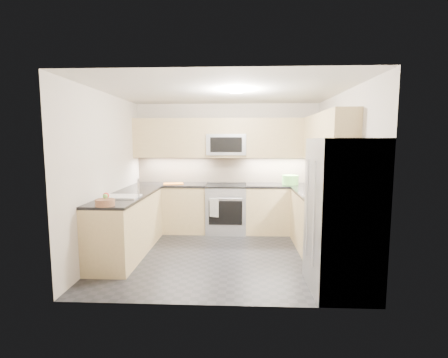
# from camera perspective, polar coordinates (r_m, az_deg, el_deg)

# --- Properties ---
(floor) EXTENTS (3.60, 3.20, 0.00)m
(floor) POSITION_cam_1_polar(r_m,az_deg,el_deg) (5.23, -0.18, -13.08)
(floor) COLOR #222227
(floor) RESTS_ON ground
(ceiling) EXTENTS (3.60, 3.20, 0.02)m
(ceiling) POSITION_cam_1_polar(r_m,az_deg,el_deg) (4.97, -0.19, 15.15)
(ceiling) COLOR beige
(ceiling) RESTS_ON wall_back
(wall_back) EXTENTS (3.60, 0.02, 2.50)m
(wall_back) POSITION_cam_1_polar(r_m,az_deg,el_deg) (6.54, 0.50, 2.15)
(wall_back) COLOR beige
(wall_back) RESTS_ON floor
(wall_front) EXTENTS (3.60, 0.02, 2.50)m
(wall_front) POSITION_cam_1_polar(r_m,az_deg,el_deg) (3.36, -1.51, -2.17)
(wall_front) COLOR beige
(wall_front) RESTS_ON floor
(wall_left) EXTENTS (0.02, 3.20, 2.50)m
(wall_left) POSITION_cam_1_polar(r_m,az_deg,el_deg) (5.35, -19.84, 0.73)
(wall_left) COLOR beige
(wall_left) RESTS_ON floor
(wall_right) EXTENTS (0.02, 3.20, 2.50)m
(wall_right) POSITION_cam_1_polar(r_m,az_deg,el_deg) (5.18, 20.12, 0.54)
(wall_right) COLOR beige
(wall_right) RESTS_ON floor
(base_cab_back_left) EXTENTS (1.42, 0.60, 0.90)m
(base_cab_back_left) POSITION_cam_1_polar(r_m,az_deg,el_deg) (6.49, -9.31, -5.12)
(base_cab_back_left) COLOR #D1B67E
(base_cab_back_left) RESTS_ON floor
(base_cab_back_right) EXTENTS (1.42, 0.60, 0.90)m
(base_cab_back_right) POSITION_cam_1_polar(r_m,az_deg,el_deg) (6.41, 10.22, -5.29)
(base_cab_back_right) COLOR #D1B67E
(base_cab_back_right) RESTS_ON floor
(base_cab_right) EXTENTS (0.60, 1.70, 0.90)m
(base_cab_right) POSITION_cam_1_polar(r_m,az_deg,el_deg) (5.38, 16.22, -7.76)
(base_cab_right) COLOR #D1B67E
(base_cab_right) RESTS_ON floor
(base_cab_peninsula) EXTENTS (0.60, 2.00, 0.90)m
(base_cab_peninsula) POSITION_cam_1_polar(r_m,az_deg,el_deg) (5.38, -16.51, -7.78)
(base_cab_peninsula) COLOR #D1B67E
(base_cab_peninsula) RESTS_ON floor
(countertop_back_left) EXTENTS (1.42, 0.63, 0.04)m
(countertop_back_left) POSITION_cam_1_polar(r_m,az_deg,el_deg) (6.41, -9.39, -1.00)
(countertop_back_left) COLOR black
(countertop_back_left) RESTS_ON base_cab_back_left
(countertop_back_right) EXTENTS (1.42, 0.63, 0.04)m
(countertop_back_right) POSITION_cam_1_polar(r_m,az_deg,el_deg) (6.33, 10.30, -1.12)
(countertop_back_right) COLOR black
(countertop_back_right) RESTS_ON base_cab_back_right
(countertop_right) EXTENTS (0.63, 1.70, 0.04)m
(countertop_right) POSITION_cam_1_polar(r_m,az_deg,el_deg) (5.29, 16.38, -2.81)
(countertop_right) COLOR black
(countertop_right) RESTS_ON base_cab_right
(countertop_peninsula) EXTENTS (0.63, 2.00, 0.04)m
(countertop_peninsula) POSITION_cam_1_polar(r_m,az_deg,el_deg) (5.28, -16.68, -2.84)
(countertop_peninsula) COLOR black
(countertop_peninsula) RESTS_ON base_cab_peninsula
(upper_cab_back) EXTENTS (3.60, 0.35, 0.75)m
(upper_cab_back) POSITION_cam_1_polar(r_m,az_deg,el_deg) (6.34, 0.44, 7.20)
(upper_cab_back) COLOR #D1B67E
(upper_cab_back) RESTS_ON wall_back
(upper_cab_right) EXTENTS (0.35, 1.95, 0.75)m
(upper_cab_right) POSITION_cam_1_polar(r_m,az_deg,el_deg) (5.37, 17.69, 6.98)
(upper_cab_right) COLOR #D1B67E
(upper_cab_right) RESTS_ON wall_right
(backsplash_back) EXTENTS (3.60, 0.01, 0.51)m
(backsplash_back) POSITION_cam_1_polar(r_m,az_deg,el_deg) (6.54, 0.49, 1.66)
(backsplash_back) COLOR #C2A88C
(backsplash_back) RESTS_ON wall_back
(backsplash_right) EXTENTS (0.01, 2.30, 0.51)m
(backsplash_right) POSITION_cam_1_polar(r_m,az_deg,el_deg) (5.61, 18.67, 0.48)
(backsplash_right) COLOR #C2A88C
(backsplash_right) RESTS_ON wall_right
(gas_range) EXTENTS (0.76, 0.65, 0.91)m
(gas_range) POSITION_cam_1_polar(r_m,az_deg,el_deg) (6.33, 0.38, -5.28)
(gas_range) COLOR #9D9FA5
(gas_range) RESTS_ON floor
(range_cooktop) EXTENTS (0.76, 0.65, 0.03)m
(range_cooktop) POSITION_cam_1_polar(r_m,az_deg,el_deg) (6.25, 0.38, -1.15)
(range_cooktop) COLOR black
(range_cooktop) RESTS_ON gas_range
(oven_door_glass) EXTENTS (0.62, 0.02, 0.45)m
(oven_door_glass) POSITION_cam_1_polar(r_m,az_deg,el_deg) (6.01, 0.26, -5.98)
(oven_door_glass) COLOR black
(oven_door_glass) RESTS_ON gas_range
(oven_handle) EXTENTS (0.60, 0.02, 0.02)m
(oven_handle) POSITION_cam_1_polar(r_m,az_deg,el_deg) (5.94, 0.25, -3.48)
(oven_handle) COLOR #B2B5BA
(oven_handle) RESTS_ON gas_range
(microwave) EXTENTS (0.76, 0.40, 0.40)m
(microwave) POSITION_cam_1_polar(r_m,az_deg,el_deg) (6.32, 0.43, 6.07)
(microwave) COLOR #9C9FA3
(microwave) RESTS_ON upper_cab_back
(microwave_door) EXTENTS (0.60, 0.01, 0.28)m
(microwave_door) POSITION_cam_1_polar(r_m,az_deg,el_deg) (6.11, 0.36, 6.05)
(microwave_door) COLOR black
(microwave_door) RESTS_ON microwave
(refrigerator) EXTENTS (0.70, 0.90, 1.80)m
(refrigerator) POSITION_cam_1_polar(r_m,az_deg,el_deg) (4.05, 20.06, -6.10)
(refrigerator) COLOR #9B9DA3
(refrigerator) RESTS_ON floor
(fridge_handle_left) EXTENTS (0.02, 0.02, 1.20)m
(fridge_handle_left) POSITION_cam_1_polar(r_m,az_deg,el_deg) (3.77, 15.51, -6.09)
(fridge_handle_left) COLOR #B2B5BA
(fridge_handle_left) RESTS_ON refrigerator
(fridge_handle_right) EXTENTS (0.02, 0.02, 1.20)m
(fridge_handle_right) POSITION_cam_1_polar(r_m,az_deg,el_deg) (4.11, 14.39, -4.99)
(fridge_handle_right) COLOR #B2B5BA
(fridge_handle_right) RESTS_ON refrigerator
(sink_basin) EXTENTS (0.52, 0.38, 0.16)m
(sink_basin) POSITION_cam_1_polar(r_m,az_deg,el_deg) (5.06, -17.60, -3.74)
(sink_basin) COLOR white
(sink_basin) RESTS_ON base_cab_peninsula
(faucet) EXTENTS (0.03, 0.03, 0.28)m
(faucet) POSITION_cam_1_polar(r_m,az_deg,el_deg) (4.94, -14.85, -1.54)
(faucet) COLOR silver
(faucet) RESTS_ON countertop_peninsula
(utensil_bowl) EXTENTS (0.38, 0.38, 0.18)m
(utensil_bowl) POSITION_cam_1_polar(r_m,az_deg,el_deg) (6.34, 11.58, -0.15)
(utensil_bowl) COLOR #62B64E
(utensil_bowl) RESTS_ON countertop_back_right
(cutting_board) EXTENTS (0.43, 0.34, 0.01)m
(cutting_board) POSITION_cam_1_polar(r_m,az_deg,el_deg) (6.36, -8.90, -0.82)
(cutting_board) COLOR orange
(cutting_board) RESTS_ON countertop_back_left
(fruit_basket) EXTENTS (0.31, 0.31, 0.09)m
(fruit_basket) POSITION_cam_1_polar(r_m,az_deg,el_deg) (4.43, -20.19, -3.91)
(fruit_basket) COLOR #8D5D41
(fruit_basket) RESTS_ON countertop_peninsula
(fruit_apple) EXTENTS (0.08, 0.08, 0.08)m
(fruit_apple) POSITION_cam_1_polar(r_m,az_deg,el_deg) (4.54, -20.05, -2.76)
(fruit_apple) COLOR red
(fruit_apple) RESTS_ON fruit_basket
(fruit_pear) EXTENTS (0.06, 0.06, 0.06)m
(fruit_pear) POSITION_cam_1_polar(r_m,az_deg,el_deg) (4.49, -20.16, -2.86)
(fruit_pear) COLOR #6FB64E
(fruit_pear) RESTS_ON fruit_basket
(dish_towel_check) EXTENTS (0.17, 0.08, 0.34)m
(dish_towel_check) POSITION_cam_1_polar(r_m,az_deg,el_deg) (5.96, -1.77, -5.10)
(dish_towel_check) COLOR silver
(dish_towel_check) RESTS_ON oven_handle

